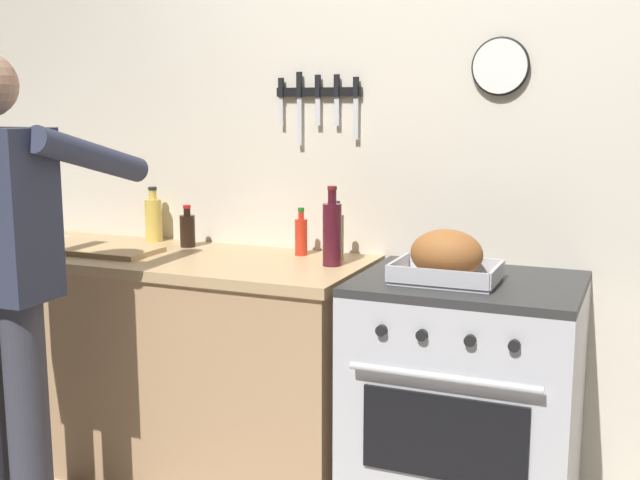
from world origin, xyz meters
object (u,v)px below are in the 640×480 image
object	(u,v)px
stove	(465,404)
bottle_soy_sauce	(188,230)
bottle_vinegar	(336,235)
bottle_hot_sauce	(301,236)
bottle_wine_red	(332,233)
bottle_cooking_oil	(154,219)
person_cook	(2,269)
roasting_pan	(446,258)
cutting_board	(112,251)

from	to	relation	value
stove	bottle_soy_sauce	bearing A→B (deg)	172.15
bottle_vinegar	bottle_hot_sauce	world-z (taller)	bottle_vinegar
stove	bottle_wine_red	xyz separation A→B (m)	(-0.52, 0.04, 0.57)
bottle_hot_sauce	bottle_cooking_oil	bearing A→B (deg)	176.13
stove	person_cook	distance (m)	1.65
bottle_soy_sauce	bottle_wine_red	world-z (taller)	bottle_wine_red
bottle_cooking_oil	person_cook	bearing A→B (deg)	-88.24
stove	bottle_hot_sauce	size ratio (longest dim) A/B	4.71
bottle_vinegar	bottle_wine_red	distance (m)	0.12
bottle_soy_sauce	bottle_wine_red	bearing A→B (deg)	-10.55
bottle_hot_sauce	bottle_soy_sauce	bearing A→B (deg)	-178.70
bottle_vinegar	bottle_hot_sauce	bearing A→B (deg)	168.98
person_cook	bottle_vinegar	distance (m)	1.20
stove	person_cook	world-z (taller)	person_cook
bottle_wine_red	bottle_hot_sauce	size ratio (longest dim) A/B	1.56
roasting_pan	cutting_board	xyz separation A→B (m)	(-1.37, -0.01, -0.07)
bottle_soy_sauce	bottle_hot_sauce	world-z (taller)	bottle_hot_sauce
roasting_pan	bottle_soy_sauce	distance (m)	1.19
stove	bottle_vinegar	xyz separation A→B (m)	(-0.55, 0.15, 0.54)
cutting_board	bottle_hot_sauce	world-z (taller)	bottle_hot_sauce
person_cook	bottle_cooking_oil	world-z (taller)	person_cook
person_cook	cutting_board	size ratio (longest dim) A/B	4.61
bottle_soy_sauce	bottle_cooking_oil	xyz separation A→B (m)	(-0.21, 0.06, 0.03)
bottle_wine_red	roasting_pan	bearing A→B (deg)	-12.98
roasting_pan	bottle_vinegar	world-z (taller)	bottle_vinegar
stove	cutting_board	bearing A→B (deg)	-176.95
cutting_board	bottle_vinegar	distance (m)	0.92
cutting_board	bottle_wine_red	bearing A→B (deg)	7.12
roasting_pan	person_cook	bearing A→B (deg)	-155.73
bottle_wine_red	bottle_hot_sauce	distance (m)	0.24
stove	person_cook	bearing A→B (deg)	-154.43
cutting_board	bottle_cooking_oil	xyz separation A→B (m)	(-0.01, 0.31, 0.09)
person_cook	roasting_pan	size ratio (longest dim) A/B	4.72
person_cook	bottle_vinegar	bearing A→B (deg)	-44.48
bottle_soy_sauce	bottle_cooking_oil	bearing A→B (deg)	163.85
person_cook	bottle_hot_sauce	world-z (taller)	person_cook
bottle_vinegar	bottle_wine_red	size ratio (longest dim) A/B	0.77
roasting_pan	bottle_hot_sauce	distance (m)	0.70
bottle_cooking_oil	stove	bearing A→B (deg)	-9.10
bottle_hot_sauce	person_cook	bearing A→B (deg)	-129.32
cutting_board	bottle_soy_sauce	bearing A→B (deg)	50.61
cutting_board	bottle_vinegar	size ratio (longest dim) A/B	1.58
cutting_board	bottle_hot_sauce	size ratio (longest dim) A/B	1.88
bottle_soy_sauce	cutting_board	bearing A→B (deg)	-129.39
stove	cutting_board	distance (m)	1.51
stove	bottle_hot_sauce	world-z (taller)	bottle_hot_sauce
bottle_soy_sauce	bottle_vinegar	world-z (taller)	bottle_vinegar
stove	bottle_wine_red	bearing A→B (deg)	175.87
person_cook	bottle_soy_sauce	distance (m)	0.87
person_cook	bottle_wine_red	world-z (taller)	person_cook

